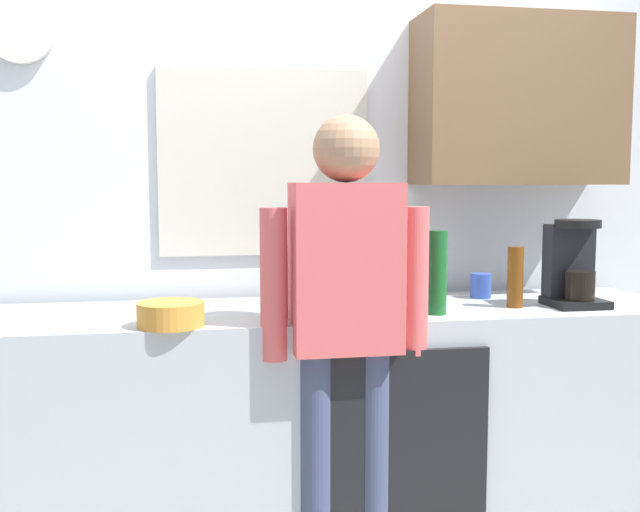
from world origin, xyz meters
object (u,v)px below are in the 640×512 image
at_px(dish_soap, 398,295).
at_px(mixing_bowl, 171,314).
at_px(bottle_green_wine, 437,272).
at_px(bottle_amber_beer, 515,277).
at_px(cup_blue_mug, 481,286).
at_px(coffee_maker, 573,267).
at_px(bottle_olive_oil, 292,282).
at_px(potted_plant, 323,270).
at_px(person_at_sink, 346,313).

bearing_deg(dish_soap, mixing_bowl, -178.25).
bearing_deg(bottle_green_wine, dish_soap, -166.52).
bearing_deg(mixing_bowl, bottle_amber_beer, 6.43).
bearing_deg(cup_blue_mug, coffee_maker, -41.16).
height_order(coffee_maker, cup_blue_mug, coffee_maker).
distance_m(coffee_maker, bottle_amber_beer, 0.24).
distance_m(bottle_olive_oil, potted_plant, 0.33).
height_order(bottle_olive_oil, potted_plant, bottle_olive_oil).
bearing_deg(bottle_green_wine, potted_plant, 139.52).
bearing_deg(mixing_bowl, potted_plant, 32.23).
bearing_deg(dish_soap, bottle_amber_beer, 13.60).
relative_size(bottle_amber_beer, bottle_olive_oil, 0.92).
relative_size(coffee_maker, person_at_sink, 0.21).
bearing_deg(bottle_olive_oil, bottle_amber_beer, 4.13).
bearing_deg(potted_plant, dish_soap, -59.36).
distance_m(mixing_bowl, dish_soap, 0.78).
bearing_deg(bottle_amber_beer, bottle_olive_oil, -175.87).
bearing_deg(bottle_olive_oil, potted_plant, 59.87).
height_order(mixing_bowl, person_at_sink, person_at_sink).
relative_size(bottle_amber_beer, potted_plant, 1.00).
xyz_separation_m(dish_soap, person_at_sink, (-0.20, -0.08, -0.04)).
relative_size(bottle_amber_beer, bottle_green_wine, 0.77).
relative_size(bottle_olive_oil, cup_blue_mug, 2.50).
relative_size(bottle_amber_beer, dish_soap, 1.28).
relative_size(bottle_olive_oil, person_at_sink, 0.16).
relative_size(potted_plant, dish_soap, 1.28).
xyz_separation_m(bottle_olive_oil, mixing_bowl, (-0.41, -0.08, -0.08)).
height_order(bottle_green_wine, mixing_bowl, bottle_green_wine).
xyz_separation_m(cup_blue_mug, potted_plant, (-0.66, -0.02, 0.08)).
bearing_deg(cup_blue_mug, dish_soap, -141.92).
bearing_deg(cup_blue_mug, potted_plant, -178.47).
bearing_deg(bottle_amber_beer, person_at_sink, -163.73).
bearing_deg(bottle_amber_beer, potted_plant, 162.39).
xyz_separation_m(potted_plant, dish_soap, (0.20, -0.34, -0.05)).
height_order(coffee_maker, bottle_green_wine, coffee_maker).
distance_m(potted_plant, dish_soap, 0.40).
distance_m(coffee_maker, bottle_green_wine, 0.58).
bearing_deg(bottle_amber_beer, coffee_maker, 0.27).
bearing_deg(potted_plant, cup_blue_mug, 1.53).
distance_m(bottle_olive_oil, mixing_bowl, 0.43).
relative_size(cup_blue_mug, person_at_sink, 0.06).
height_order(mixing_bowl, potted_plant, potted_plant).
bearing_deg(bottle_olive_oil, coffee_maker, 3.30).
height_order(bottle_green_wine, potted_plant, bottle_green_wine).
height_order(coffee_maker, bottle_olive_oil, coffee_maker).
bearing_deg(potted_plant, bottle_amber_beer, -17.61).
xyz_separation_m(bottle_green_wine, dish_soap, (-0.15, -0.04, -0.07)).
bearing_deg(bottle_olive_oil, dish_soap, -8.94).
bearing_deg(dish_soap, person_at_sink, -157.59).
distance_m(dish_soap, person_at_sink, 0.22).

